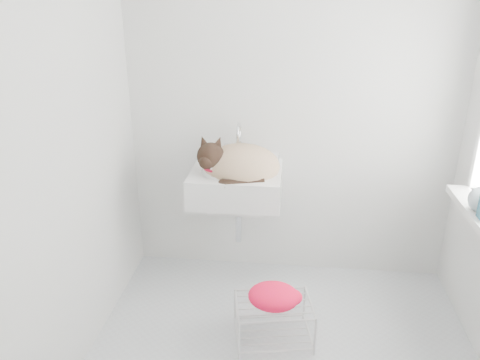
# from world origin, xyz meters

# --- Properties ---
(back_wall) EXTENTS (2.20, 0.02, 2.50)m
(back_wall) POSITION_xyz_m (0.00, 1.00, 1.25)
(back_wall) COLOR silver
(back_wall) RESTS_ON ground
(left_wall) EXTENTS (0.02, 2.00, 2.50)m
(left_wall) POSITION_xyz_m (-1.10, 0.00, 1.25)
(left_wall) COLOR silver
(left_wall) RESTS_ON ground
(sink) EXTENTS (0.58, 0.51, 0.23)m
(sink) POSITION_xyz_m (-0.34, 0.74, 0.85)
(sink) COLOR white
(sink) RESTS_ON back_wall
(faucet) EXTENTS (0.21, 0.15, 0.21)m
(faucet) POSITION_xyz_m (-0.34, 0.92, 0.99)
(faucet) COLOR silver
(faucet) RESTS_ON sink
(cat) EXTENTS (0.50, 0.40, 0.32)m
(cat) POSITION_xyz_m (-0.33, 0.72, 0.89)
(cat) COLOR tan
(cat) RESTS_ON sink
(wire_rack) EXTENTS (0.47, 0.37, 0.26)m
(wire_rack) POSITION_xyz_m (-0.06, 0.18, 0.15)
(wire_rack) COLOR silver
(wire_rack) RESTS_ON floor
(towel) EXTENTS (0.30, 0.22, 0.12)m
(towel) POSITION_xyz_m (-0.06, 0.16, 0.29)
(towel) COLOR red
(towel) RESTS_ON wire_rack
(bottle_c) EXTENTS (0.19, 0.19, 0.18)m
(bottle_c) POSITION_xyz_m (1.00, 0.29, 0.85)
(bottle_c) COLOR #AEC2CB
(bottle_c) RESTS_ON windowsill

